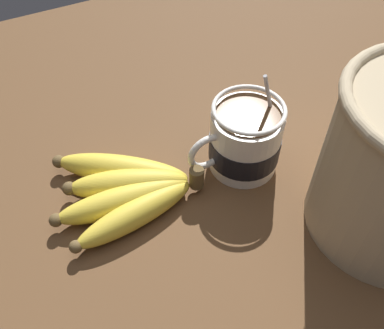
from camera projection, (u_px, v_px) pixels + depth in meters
The scene contains 3 objects.
table at pixel (219, 189), 61.22cm from camera, with size 114.37×114.37×3.74cm.
coffee_mug at pixel (244, 140), 58.47cm from camera, with size 14.80×9.90×15.04cm.
banana_bunch at pixel (127, 190), 56.32cm from camera, with size 20.31×17.48×4.37cm.
Camera 1 is at (20.71, 31.61, 50.33)cm, focal length 40.00 mm.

